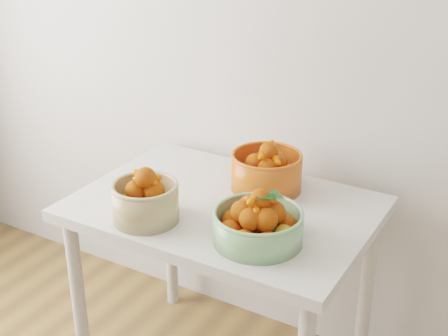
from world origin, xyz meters
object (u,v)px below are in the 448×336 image
Objects in this scene: bowl_orange at (266,171)px; bowl_cream at (145,200)px; table at (224,228)px; bowl_green at (258,223)px.

bowl_cream is at bearing -120.57° from bowl_orange.
table is 3.14× the size of bowl_orange.
table is at bearing -112.45° from bowl_orange.
bowl_cream is (-0.16, -0.22, 0.17)m from table.
bowl_orange is (0.07, 0.17, 0.17)m from table.
bowl_green is at bearing -67.31° from bowl_orange.
bowl_orange is at bearing 59.43° from bowl_cream.
bowl_cream is at bearing -170.72° from bowl_green.
bowl_cream reaches higher than table.
table is 0.31m from bowl_green.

